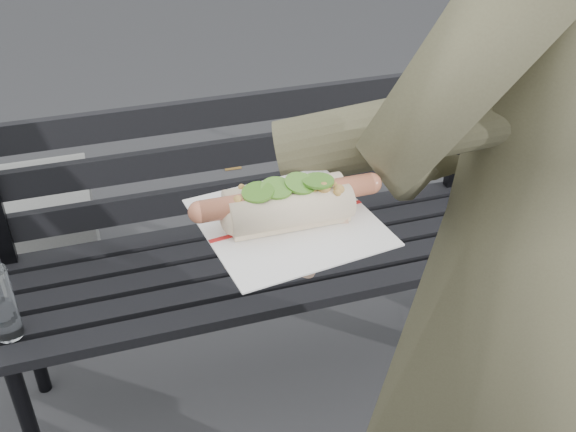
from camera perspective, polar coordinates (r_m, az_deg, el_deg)
name	(u,v)px	position (r m, az deg, el deg)	size (l,w,h in m)	color
park_bench	(253,231)	(1.87, -2.96, -1.29)	(1.50, 0.44, 0.88)	black
person	(523,265)	(1.14, 19.24, -3.93)	(0.68, 0.45, 1.87)	brown
held_hotdog	(426,140)	(0.87, 11.62, 6.28)	(0.64, 0.31, 0.20)	brown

